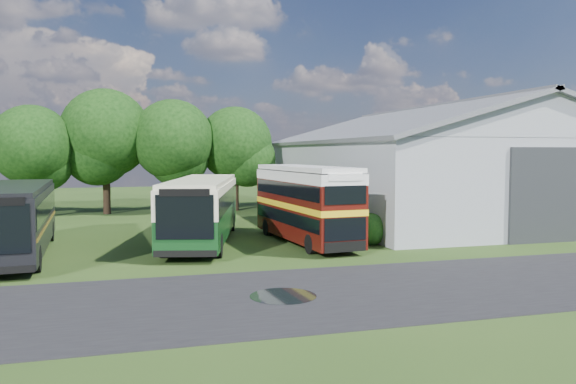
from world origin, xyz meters
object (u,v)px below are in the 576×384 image
object	(u,v)px
bus_maroon_double	(305,205)
bus_green_single	(202,209)
storage_shed	(433,160)
bus_dark_single	(15,218)

from	to	relation	value
bus_maroon_double	bus_green_single	bearing A→B (deg)	158.44
storage_shed	bus_dark_single	distance (m)	27.80
bus_green_single	bus_dark_single	world-z (taller)	bus_green_single
bus_green_single	bus_maroon_double	world-z (taller)	bus_maroon_double
bus_green_single	bus_dark_single	size ratio (longest dim) A/B	1.05
bus_maroon_double	storage_shed	bearing A→B (deg)	29.70
storage_shed	bus_dark_single	bearing A→B (deg)	-161.86
bus_green_single	bus_dark_single	bearing A→B (deg)	-155.81
bus_maroon_double	bus_dark_single	world-z (taller)	bus_maroon_double
bus_maroon_double	bus_dark_single	bearing A→B (deg)	175.15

